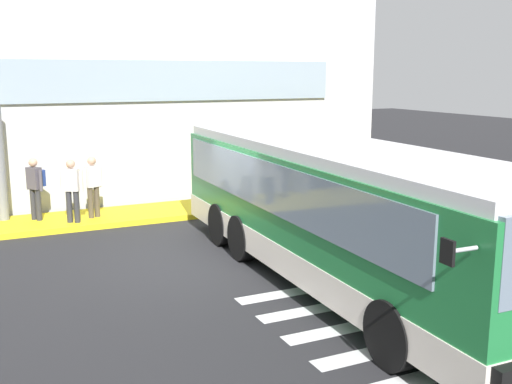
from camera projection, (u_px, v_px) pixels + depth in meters
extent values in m
cube|color=#232326|center=(202.00, 263.00, 13.06)|extent=(80.00, 90.00, 0.02)
cube|color=silver|center=(481.00, 362.00, 8.57)|extent=(4.40, 0.36, 0.01)
cube|color=silver|center=(437.00, 338.00, 9.37)|extent=(4.40, 0.36, 0.01)
cube|color=silver|center=(400.00, 317.00, 10.17)|extent=(4.40, 0.36, 0.01)
cube|color=silver|center=(369.00, 299.00, 10.97)|extent=(4.40, 0.36, 0.01)
cube|color=silver|center=(341.00, 284.00, 11.76)|extent=(4.40, 0.36, 0.01)
cube|color=#B7B7BC|center=(90.00, 72.00, 22.91)|extent=(17.39, 12.00, 8.10)
cube|color=#8C9EAD|center=(162.00, 81.00, 18.02)|extent=(11.39, 0.10, 1.20)
cube|color=yellow|center=(144.00, 214.00, 17.30)|extent=(21.39, 2.00, 0.15)
cylinder|color=slate|center=(0.00, 164.00, 15.98)|extent=(0.28, 0.28, 3.04)
cube|color=#1E7238|center=(338.00, 211.00, 11.66)|extent=(2.82, 10.48, 2.15)
cube|color=silver|center=(337.00, 250.00, 11.82)|extent=(2.86, 10.53, 0.55)
cube|color=silver|center=(339.00, 150.00, 11.43)|extent=(2.72, 10.28, 0.20)
cube|color=slate|center=(385.00, 178.00, 12.35)|extent=(0.28, 9.22, 0.95)
cube|color=slate|center=(270.00, 188.00, 11.32)|extent=(0.28, 9.22, 0.95)
cylinder|color=#B7B7BF|center=(462.00, 250.00, 6.47)|extent=(0.40, 0.06, 0.05)
cube|color=black|center=(448.00, 252.00, 6.39)|extent=(0.05, 0.20, 0.28)
cylinder|color=black|center=(392.00, 334.00, 8.31)|extent=(0.33, 1.01, 1.00)
cylinder|color=black|center=(335.00, 227.00, 14.11)|extent=(0.33, 1.01, 1.00)
cylinder|color=black|center=(242.00, 238.00, 13.18)|extent=(0.33, 1.01, 1.00)
cylinder|color=black|center=(308.00, 215.00, 15.28)|extent=(0.33, 1.01, 1.00)
cylinder|color=black|center=(221.00, 224.00, 14.35)|extent=(0.33, 1.01, 1.00)
cylinder|color=#2D2D33|center=(39.00, 205.00, 16.13)|extent=(0.15, 0.15, 0.85)
cylinder|color=#2D2D33|center=(33.00, 204.00, 16.23)|extent=(0.15, 0.15, 0.85)
cube|color=#4C4751|center=(34.00, 178.00, 16.04)|extent=(0.40, 0.44, 0.58)
sphere|color=tan|center=(33.00, 162.00, 15.96)|extent=(0.23, 0.23, 0.23)
cylinder|color=#4C4751|center=(41.00, 181.00, 15.93)|extent=(0.09, 0.09, 0.55)
cylinder|color=#4C4751|center=(28.00, 179.00, 16.17)|extent=(0.09, 0.09, 0.55)
cube|color=navy|center=(39.00, 178.00, 16.19)|extent=(0.32, 0.35, 0.44)
cylinder|color=#2D2D33|center=(77.00, 207.00, 15.89)|extent=(0.15, 0.15, 0.85)
cylinder|color=#2D2D33|center=(69.00, 207.00, 15.90)|extent=(0.15, 0.15, 0.85)
cube|color=silver|center=(71.00, 180.00, 15.76)|extent=(0.44, 0.38, 0.58)
sphere|color=tan|center=(70.00, 164.00, 15.68)|extent=(0.23, 0.23, 0.23)
cylinder|color=silver|center=(81.00, 182.00, 15.75)|extent=(0.09, 0.09, 0.55)
cylinder|color=silver|center=(62.00, 182.00, 15.79)|extent=(0.09, 0.09, 0.55)
cylinder|color=#4C4233|center=(97.00, 202.00, 16.54)|extent=(0.15, 0.15, 0.85)
cylinder|color=#4C4233|center=(91.00, 203.00, 16.39)|extent=(0.15, 0.15, 0.85)
cube|color=silver|center=(92.00, 176.00, 16.32)|extent=(0.44, 0.36, 0.58)
sphere|color=tan|center=(92.00, 161.00, 16.24)|extent=(0.23, 0.23, 0.23)
cylinder|color=silver|center=(100.00, 177.00, 16.52)|extent=(0.09, 0.09, 0.55)
cylinder|color=silver|center=(85.00, 179.00, 16.15)|extent=(0.09, 0.09, 0.55)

